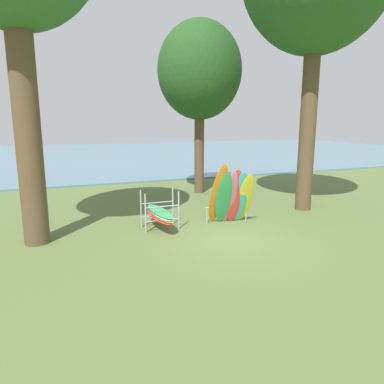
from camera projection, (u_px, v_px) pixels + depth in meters
ground_plane at (229, 237)px, 10.59m from camera, size 80.00×80.00×0.00m
lake_water at (103, 155)px, 36.52m from camera, size 80.00×36.00×0.10m
tree_mid_behind at (200, 72)px, 16.24m from camera, size 3.91×3.91×8.01m
leaning_board_pile at (231, 197)px, 11.75m from camera, size 1.60×1.15×2.16m
board_storage_rack at (160, 214)px, 11.42m from camera, size 1.15×2.12×1.25m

